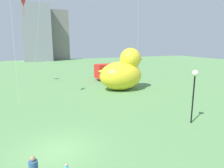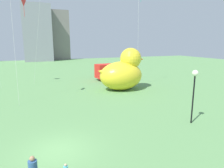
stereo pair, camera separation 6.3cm
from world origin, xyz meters
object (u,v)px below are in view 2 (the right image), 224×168
box_truck (112,72)px  kite_red (22,4)px  giant_inflatable_duck (123,72)px  lamppost (194,82)px

box_truck → kite_red: size_ratio=0.54×
giant_inflatable_duck → kite_red: bearing=-174.0°
box_truck → lamppost: bearing=-93.7°
giant_inflatable_duck → kite_red: 14.68m
giant_inflatable_duck → box_truck: size_ratio=1.13×
box_truck → kite_red: kite_red is taller
giant_inflatable_duck → kite_red: (-12.24, -1.29, 8.01)m
box_truck → kite_red: 18.77m
box_truck → kite_red: bearing=-146.6°
lamppost → box_truck: size_ratio=0.72×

